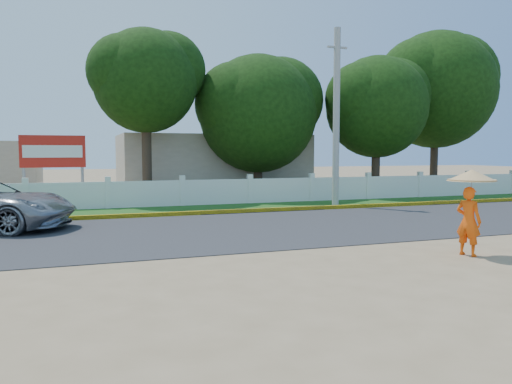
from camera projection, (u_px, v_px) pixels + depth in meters
ground at (288, 261)px, 10.45m from camera, size 120.00×120.00×0.00m
road at (227, 229)px, 14.67m from camera, size 60.00×7.00×0.02m
grass_verge at (190, 210)px, 19.60m from camera, size 60.00×3.50×0.03m
curb at (200, 213)px, 18.00m from camera, size 40.00×0.18×0.16m
fence at (182, 193)px, 20.92m from camera, size 40.00×0.10×1.10m
building_near at (211, 164)px, 28.22m from camera, size 10.00×6.00×3.20m
utility_pole at (336, 118)px, 20.77m from camera, size 0.28×0.28×7.38m
monk_with_parasol at (470, 200)px, 10.91m from camera, size 1.04×1.04×1.90m
billboard at (53, 155)px, 20.13m from camera, size 2.50×0.13×2.95m
tree_row at (267, 97)px, 24.71m from camera, size 35.64×7.27×9.15m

